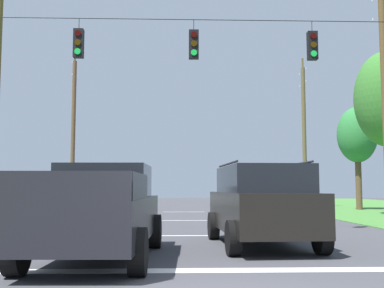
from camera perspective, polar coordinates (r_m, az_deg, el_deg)
name	(u,v)px	position (r m, az deg, el deg)	size (l,w,h in m)	color
stop_bar_stripe	(202,270)	(8.53, 1.19, -15.07)	(12.82, 0.45, 0.01)	white
lane_dash_0	(191,236)	(14.47, -0.11, -11.04)	(0.15, 2.50, 0.01)	white
lane_dash_1	(186,220)	(21.03, -0.68, -9.25)	(0.15, 2.50, 0.01)	white
lane_dash_2	(184,212)	(28.33, -1.00, -8.23)	(0.15, 2.50, 0.01)	white
overhead_signal_span	(195,104)	(15.31, 0.41, 4.90)	(15.57, 0.31, 7.62)	brown
pickup_truck	(100,211)	(9.96, -11.07, -7.99)	(2.42, 5.46, 1.95)	black
suv_black	(261,203)	(11.94, 8.34, -7.12)	(2.41, 4.89, 2.05)	black
distant_car_crossing_white	(6,201)	(25.02, -21.66, -6.45)	(2.36, 4.46, 1.52)	silver
distant_car_oncoming	(109,198)	(31.36, -9.98, -6.43)	(4.31, 2.05, 1.52)	silver
utility_pole_far_right	(304,133)	(34.96, 13.45, 1.34)	(0.29, 1.86, 10.92)	brown
utility_pole_far_left	(73,130)	(35.84, -14.21, 1.65)	(0.31, 1.63, 11.47)	brown
tree_roadside_far_right	(357,136)	(32.68, 19.40, 0.95)	(2.58, 2.58, 6.74)	brown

